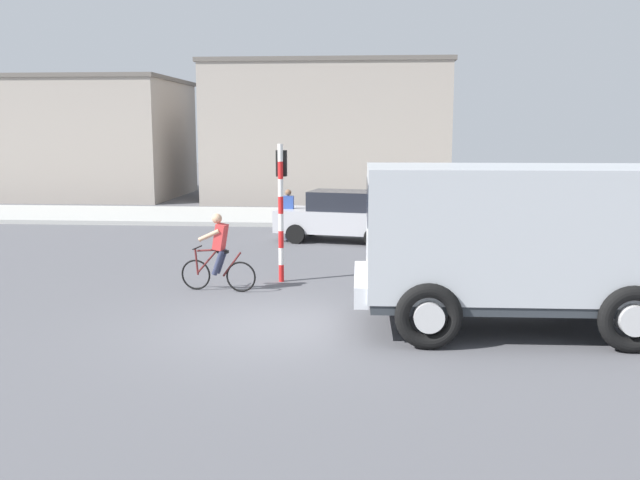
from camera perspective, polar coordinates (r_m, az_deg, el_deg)
name	(u,v)px	position (r m, az deg, el deg)	size (l,w,h in m)	color
ground_plane	(275,327)	(12.86, -3.63, -7.01)	(120.00, 120.00, 0.00)	#56565B
sidewalk_far	(331,217)	(27.86, 0.90, 1.89)	(80.00, 5.00, 0.16)	#ADADA8
truck_foreground	(514,237)	(12.81, 15.41, 0.26)	(5.48, 2.96, 2.90)	#B2B7BC
cyclist	(218,252)	(15.56, -8.24, -1.00)	(1.72, 0.53, 1.72)	black
traffic_light_pole	(281,193)	(16.30, -3.17, 3.81)	(0.24, 0.43, 3.20)	red
car_red_near	(555,216)	(23.36, 18.51, 1.85)	(4.27, 2.50, 1.60)	gold
car_white_mid	(342,216)	(22.27, 1.81, 1.99)	(4.25, 2.44, 1.60)	#B7B7BC
pedestrian_near_kerb	(288,213)	(22.61, -2.58, 2.16)	(0.34, 0.22, 1.62)	#2D334C
building_corner_left	(98,138)	(38.77, -17.55, 7.88)	(8.54, 8.04, 6.08)	#9E9389
building_mid_block	(328,132)	(35.10, 0.67, 8.72)	(11.68, 6.69, 6.70)	#9E9389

